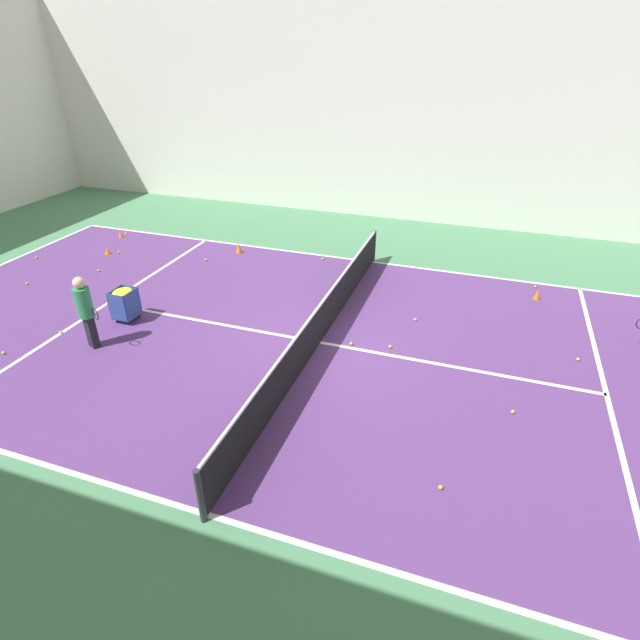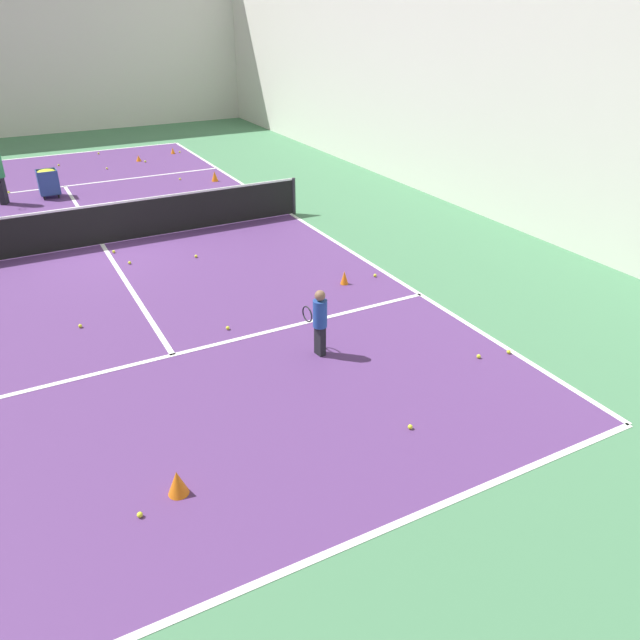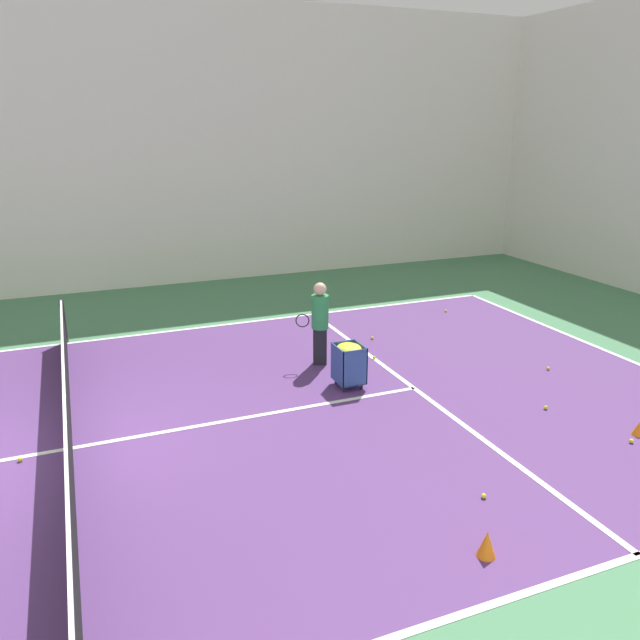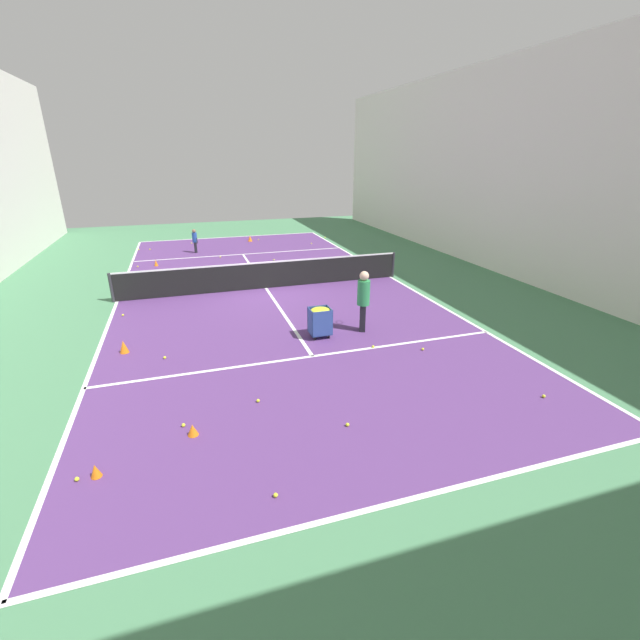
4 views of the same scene
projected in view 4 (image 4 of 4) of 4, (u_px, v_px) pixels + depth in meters
name	position (u px, v px, depth m)	size (l,w,h in m)	color
ground_plane	(266.00, 288.00, 15.88)	(35.03, 35.03, 0.00)	#477F56
court_playing_area	(266.00, 288.00, 15.88)	(10.20, 21.84, 0.00)	#563370
line_baseline_near	(231.00, 237.00, 25.57)	(10.20, 0.10, 0.00)	white
line_baseline_far	(410.00, 499.00, 6.19)	(10.20, 0.10, 0.00)	white
line_sideline_left	(390.00, 277.00, 17.33)	(0.10, 21.84, 0.00)	white
line_sideline_right	(117.00, 302.00, 14.44)	(0.10, 21.84, 0.00)	white
line_service_near	(243.00, 254.00, 21.21)	(10.20, 0.10, 0.00)	white
line_service_far	(312.00, 356.00, 10.55)	(10.20, 0.10, 0.00)	white
line_centre_service	(266.00, 288.00, 15.88)	(0.10, 12.01, 0.00)	white
hall_enclosure_left	(501.00, 169.00, 17.16)	(0.15, 31.33, 8.18)	silver
tennis_net	(265.00, 275.00, 15.70)	(10.50, 0.10, 1.00)	#2D2D33
player_near_baseline	(195.00, 239.00, 21.35)	(0.26, 0.56, 1.17)	black
coach_at_net	(363.00, 297.00, 11.75)	(0.46, 0.71, 1.73)	black
ball_cart	(320.00, 317.00, 11.47)	(0.57, 0.50, 0.84)	#2D478C
training_cone_0	(156.00, 263.00, 18.98)	(0.17, 0.17, 0.29)	orange
training_cone_1	(95.00, 471.00, 6.59)	(0.17, 0.17, 0.22)	orange
training_cone_2	(124.00, 347.00, 10.70)	(0.22, 0.22, 0.33)	orange
training_cone_3	(193.00, 430.00, 7.57)	(0.19, 0.19, 0.22)	orange
training_cone_4	(250.00, 238.00, 24.29)	(0.26, 0.26, 0.33)	orange
tennis_ball_0	(251.00, 277.00, 17.19)	(0.07, 0.07, 0.07)	yellow
tennis_ball_1	(274.00, 260.00, 19.98)	(0.07, 0.07, 0.07)	yellow
tennis_ball_2	(325.00, 237.00, 25.28)	(0.07, 0.07, 0.07)	yellow
tennis_ball_3	(423.00, 349.00, 10.87)	(0.07, 0.07, 0.07)	yellow
tennis_ball_4	(192.00, 243.00, 23.68)	(0.07, 0.07, 0.07)	yellow
tennis_ball_5	(214.00, 278.00, 17.07)	(0.07, 0.07, 0.07)	yellow
tennis_ball_6	(276.00, 495.00, 6.22)	(0.07, 0.07, 0.07)	yellow
tennis_ball_7	(544.00, 396.00, 8.76)	(0.07, 0.07, 0.07)	yellow
tennis_ball_8	(311.00, 243.00, 23.60)	(0.07, 0.07, 0.07)	yellow
tennis_ball_9	(258.00, 240.00, 24.63)	(0.07, 0.07, 0.07)	yellow
tennis_ball_10	(258.00, 401.00, 8.60)	(0.07, 0.07, 0.07)	yellow
tennis_ball_11	(347.00, 425.00, 7.84)	(0.07, 0.07, 0.07)	yellow
tennis_ball_12	(183.00, 425.00, 7.83)	(0.07, 0.07, 0.07)	yellow
tennis_ball_13	(139.00, 249.00, 22.11)	(0.07, 0.07, 0.07)	yellow
tennis_ball_14	(259.00, 282.00, 16.46)	(0.07, 0.07, 0.07)	yellow
tennis_ball_15	(327.00, 261.00, 19.69)	(0.07, 0.07, 0.07)	yellow
tennis_ball_16	(150.00, 249.00, 22.16)	(0.07, 0.07, 0.07)	yellow
tennis_ball_17	(138.00, 267.00, 18.79)	(0.07, 0.07, 0.07)	yellow
tennis_ball_18	(373.00, 347.00, 11.01)	(0.07, 0.07, 0.07)	yellow
tennis_ball_19	(123.00, 315.00, 13.15)	(0.07, 0.07, 0.07)	yellow
tennis_ball_20	(77.00, 479.00, 6.53)	(0.07, 0.07, 0.07)	yellow
tennis_ball_21	(220.00, 257.00, 20.51)	(0.07, 0.07, 0.07)	yellow
tennis_ball_22	(165.00, 358.00, 10.41)	(0.07, 0.07, 0.07)	yellow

